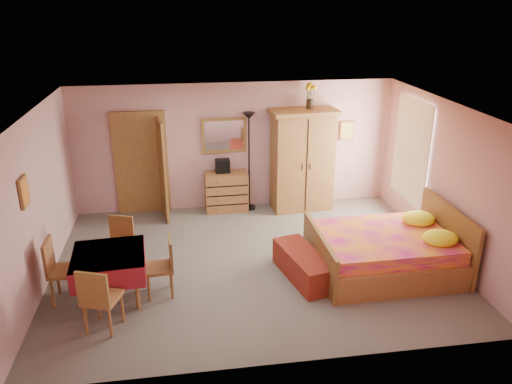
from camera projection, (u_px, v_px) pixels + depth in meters
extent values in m
plane|color=slate|center=(253.00, 262.00, 8.38)|extent=(6.50, 6.50, 0.00)
plane|color=brown|center=(252.00, 109.00, 7.42)|extent=(6.50, 6.50, 0.00)
cube|color=#C28C8E|center=(235.00, 146.00, 10.20)|extent=(6.50, 0.10, 2.60)
cube|color=#C28C8E|center=(284.00, 270.00, 5.60)|extent=(6.50, 0.10, 2.60)
cube|color=#C28C8E|center=(38.00, 202.00, 7.45)|extent=(0.10, 5.00, 2.60)
cube|color=#C28C8E|center=(444.00, 180.00, 8.35)|extent=(0.10, 5.00, 2.60)
cube|color=#9E6B35|center=(141.00, 164.00, 10.01)|extent=(1.06, 0.12, 2.15)
cube|color=white|center=(412.00, 151.00, 9.39)|extent=(0.08, 1.40, 1.95)
cube|color=orange|center=(24.00, 192.00, 6.75)|extent=(0.04, 0.32, 0.42)
cube|color=#D8BF59|center=(347.00, 131.00, 10.40)|extent=(0.30, 0.04, 0.40)
cube|color=#9A6134|center=(226.00, 192.00, 10.29)|extent=(0.87, 0.45, 0.82)
cube|color=white|center=(224.00, 135.00, 10.06)|extent=(0.91, 0.09, 0.72)
cube|color=black|center=(223.00, 166.00, 10.12)|extent=(0.29, 0.22, 0.27)
cube|color=black|center=(249.00, 162.00, 10.14)|extent=(0.31, 0.31, 2.04)
cube|color=#926031|center=(302.00, 160.00, 10.17)|extent=(1.39, 0.80, 2.09)
cube|color=yellow|center=(310.00, 96.00, 9.80)|extent=(0.20, 0.20, 0.50)
cube|color=#BF127F|center=(385.00, 241.00, 7.97)|extent=(2.27, 1.80, 1.04)
cube|color=maroon|center=(303.00, 265.00, 7.85)|extent=(0.77, 1.38, 0.44)
cube|color=maroon|center=(111.00, 276.00, 7.27)|extent=(1.08, 1.08, 0.74)
cube|color=#AB6C3A|center=(102.00, 297.00, 6.56)|extent=(0.56, 0.56, 0.96)
cube|color=#9F6E35|center=(118.00, 246.00, 7.95)|extent=(0.52, 0.52, 0.91)
cube|color=#A16D36|center=(65.00, 270.00, 7.19)|extent=(0.45, 0.45, 0.98)
cube|color=brown|center=(159.00, 267.00, 7.33)|extent=(0.44, 0.44, 0.91)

